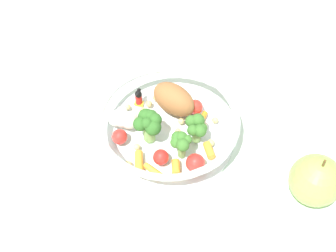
# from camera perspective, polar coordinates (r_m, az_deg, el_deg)

# --- Properties ---
(ground_plane) EXTENTS (2.40, 2.40, 0.00)m
(ground_plane) POSITION_cam_1_polar(r_m,az_deg,el_deg) (0.74, 1.23, -1.60)
(ground_plane) COLOR silver
(food_container) EXTENTS (0.22, 0.22, 0.07)m
(food_container) POSITION_cam_1_polar(r_m,az_deg,el_deg) (0.73, -0.21, 0.32)
(food_container) COLOR white
(food_container) RESTS_ON ground_plane
(loose_apple) EXTENTS (0.08, 0.08, 0.09)m
(loose_apple) POSITION_cam_1_polar(r_m,az_deg,el_deg) (0.69, 17.51, -6.30)
(loose_apple) COLOR #8CB74C
(loose_apple) RESTS_ON ground_plane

